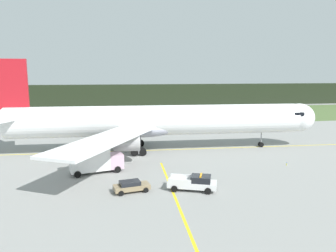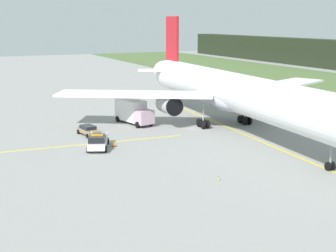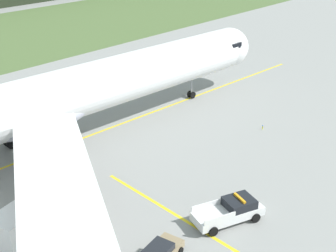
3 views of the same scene
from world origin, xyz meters
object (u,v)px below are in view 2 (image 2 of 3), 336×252
Objects in this scene: airliner at (235,93)px; staff_car at (88,130)px; ops_pickup_truck at (98,141)px; apron_cone at (114,144)px; catering_truck at (133,111)px.

airliner reaches higher than staff_car.
staff_car is at bearing 173.00° from ops_pickup_truck.
staff_car reaches higher than apron_cone.
ops_pickup_truck is 8.99× the size of apron_cone.
catering_truck is (-11.57, 9.01, 0.96)m from ops_pickup_truck.
ops_pickup_truck reaches higher than staff_car.
airliner is at bearing 94.53° from ops_pickup_truck.
catering_truck is at bearing 148.88° from apron_cone.
ops_pickup_truck is at bearing -37.90° from catering_truck.
airliner reaches higher than apron_cone.
ops_pickup_truck is (1.62, -20.38, -4.35)m from airliner.
catering_truck is at bearing -131.20° from airliner.
staff_car is (-5.64, -19.48, -4.55)m from airliner.
apron_cone is at bearing -31.12° from catering_truck.
catering_truck is 9.26m from staff_car.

